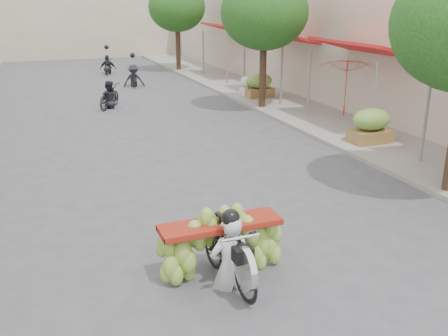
% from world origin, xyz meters
% --- Properties ---
extents(sidewalk_right, '(4.00, 60.00, 0.12)m').
position_xyz_m(sidewalk_right, '(7.00, 15.00, 0.06)').
color(sidewalk_right, gray).
rests_on(sidewalk_right, ground).
extents(shophouse_row_right, '(9.77, 40.00, 6.00)m').
position_xyz_m(shophouse_row_right, '(11.99, 14.00, 3.00)').
color(shophouse_row_right, '#C1B29F').
rests_on(shophouse_row_right, ground).
extents(far_building, '(20.00, 6.00, 7.00)m').
position_xyz_m(far_building, '(0.00, 38.00, 3.50)').
color(far_building, '#BBAF94').
rests_on(far_building, ground).
extents(street_tree_mid, '(3.40, 3.40, 5.25)m').
position_xyz_m(street_tree_mid, '(5.40, 14.00, 3.78)').
color(street_tree_mid, '#3A2719').
rests_on(street_tree_mid, ground).
extents(street_tree_far, '(3.40, 3.40, 5.25)m').
position_xyz_m(street_tree_far, '(5.40, 26.00, 3.78)').
color(street_tree_far, '#3A2719').
rests_on(street_tree_far, ground).
extents(produce_crate_mid, '(1.20, 0.88, 1.16)m').
position_xyz_m(produce_crate_mid, '(6.20, 8.00, 0.71)').
color(produce_crate_mid, olive).
rests_on(produce_crate_mid, ground).
extents(produce_crate_far, '(1.20, 0.88, 1.16)m').
position_xyz_m(produce_crate_far, '(6.20, 16.00, 0.71)').
color(produce_crate_far, olive).
rests_on(produce_crate_far, ground).
extents(banana_motorbike, '(2.20, 1.94, 2.23)m').
position_xyz_m(banana_motorbike, '(-0.76, 2.40, 0.73)').
color(banana_motorbike, black).
rests_on(banana_motorbike, ground).
extents(market_umbrella, '(2.14, 2.14, 1.88)m').
position_xyz_m(market_umbrella, '(6.17, 9.34, 2.54)').
color(market_umbrella, '#A51A16').
rests_on(market_umbrella, ground).
extents(pedestrian, '(0.89, 0.56, 1.74)m').
position_xyz_m(pedestrian, '(5.72, 16.39, 0.99)').
color(pedestrian, white).
rests_on(pedestrian, ground).
extents(bg_motorbike_a, '(1.45, 1.81, 1.95)m').
position_xyz_m(bg_motorbike_a, '(-0.36, 16.54, 0.73)').
color(bg_motorbike_a, black).
rests_on(bg_motorbike_a, ground).
extents(bg_motorbike_b, '(1.12, 1.60, 1.95)m').
position_xyz_m(bg_motorbike_b, '(1.65, 21.36, 0.87)').
color(bg_motorbike_b, black).
rests_on(bg_motorbike_b, ground).
extents(bg_motorbike_c, '(1.09, 1.73, 1.95)m').
position_xyz_m(bg_motorbike_c, '(1.12, 26.33, 0.79)').
color(bg_motorbike_c, black).
rests_on(bg_motorbike_c, ground).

